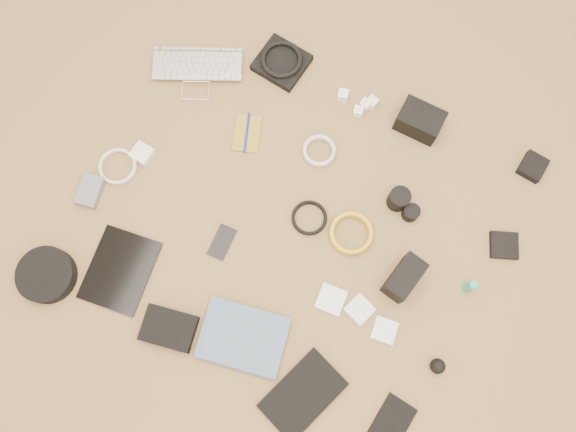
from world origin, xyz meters
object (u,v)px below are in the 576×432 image
at_px(laptop, 197,77).
at_px(paperback, 234,369).
at_px(dslr_camera, 420,121).
at_px(headphone_case, 47,275).
at_px(tablet, 120,270).
at_px(phone, 222,242).

distance_m(laptop, paperback, 0.96).
height_order(dslr_camera, headphone_case, dslr_camera).
xyz_separation_m(tablet, paperback, (0.45, -0.12, 0.01)).
distance_m(laptop, phone, 0.58).
xyz_separation_m(laptop, paperback, (0.52, -0.81, 0.00)).
xyz_separation_m(laptop, dslr_camera, (0.74, 0.14, 0.03)).
bearing_deg(dslr_camera, tablet, -125.35).
relative_size(laptop, phone, 2.86).
bearing_deg(laptop, paperback, -80.11).
bearing_deg(dslr_camera, paperback, -99.41).
height_order(laptop, headphone_case, headphone_case).
bearing_deg(tablet, headphone_case, -156.48).
height_order(phone, paperback, paperback).
height_order(laptop, tablet, laptop).
distance_m(headphone_case, paperback, 0.64).
relative_size(tablet, headphone_case, 1.39).
bearing_deg(tablet, paperback, -20.52).
bearing_deg(headphone_case, paperback, -1.63).
bearing_deg(paperback, headphone_case, 79.84).
distance_m(laptop, tablet, 0.69).
xyz_separation_m(dslr_camera, phone, (-0.42, -0.62, -0.04)).
relative_size(laptop, headphone_case, 1.74).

